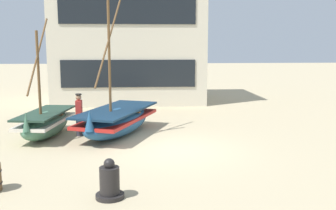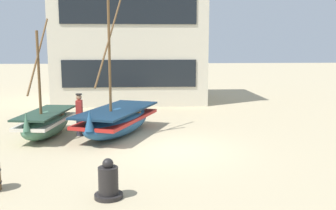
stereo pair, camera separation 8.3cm
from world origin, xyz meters
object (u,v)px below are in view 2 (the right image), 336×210
(fishing_boat_near_left, at_px, (46,123))
(fisherman_by_hull, at_px, (79,115))
(fishing_boat_centre_large, at_px, (117,120))
(capstan_winch, at_px, (108,182))
(harbor_building_main, at_px, (130,43))

(fishing_boat_near_left, relative_size, fisherman_by_hull, 2.72)
(fishing_boat_centre_large, distance_m, capstan_winch, 6.45)
(capstan_winch, height_order, harbor_building_main, harbor_building_main)
(fishing_boat_near_left, bearing_deg, harbor_building_main, 72.67)
(fisherman_by_hull, height_order, capstan_winch, fisherman_by_hull)
(fisherman_by_hull, relative_size, capstan_winch, 1.74)
(fishing_boat_centre_large, height_order, capstan_winch, fishing_boat_centre_large)
(fishing_boat_near_left, height_order, harbor_building_main, harbor_building_main)
(fishing_boat_centre_large, xyz_separation_m, harbor_building_main, (0.32, 9.69, 3.10))
(fishing_boat_near_left, relative_size, capstan_winch, 4.75)
(fishing_boat_centre_large, bearing_deg, fisherman_by_hull, -177.28)
(fishing_boat_centre_large, xyz_separation_m, fisherman_by_hull, (-1.47, -0.07, 0.24))
(fishing_boat_centre_large, height_order, harbor_building_main, harbor_building_main)
(fishing_boat_near_left, xyz_separation_m, harbor_building_main, (3.07, 9.85, 3.13))
(fishing_boat_centre_large, xyz_separation_m, capstan_winch, (0.18, -6.45, -0.21))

